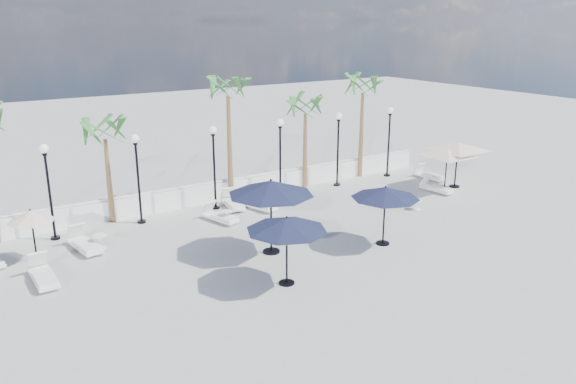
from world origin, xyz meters
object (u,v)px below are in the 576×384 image
parasol_navy_right (385,193)px  lounger_4 (220,216)px  lounger_3 (259,204)px  parasol_navy_left (287,224)px  lounger_0 (85,243)px  parasol_navy_mid (271,188)px  lounger_5 (233,202)px  lounger_7 (429,175)px  parasol_cream_small (31,217)px  parasol_cream_sq_a (448,149)px  parasol_cream_sq_b (458,143)px  lounger_6 (436,188)px  lounger_1 (43,275)px

parasol_navy_right → lounger_4: bearing=126.0°
lounger_3 → lounger_4: lounger_3 is taller
lounger_4 → parasol_navy_left: (-0.81, -6.62, 1.84)m
lounger_3 → lounger_0: bearing=167.2°
lounger_3 → parasol_navy_mid: (-2.10, -4.60, 2.27)m
parasol_navy_mid → parasol_navy_right: bearing=-21.9°
lounger_4 → lounger_5: (1.31, 1.36, 0.01)m
lounger_5 → parasol_navy_mid: size_ratio=0.62×
lounger_7 → parasol_cream_small: parasol_cream_small is taller
parasol_navy_left → parasol_cream_small: (-6.60, 6.39, -0.38)m
lounger_3 → parasol_navy_mid: size_ratio=0.61×
lounger_5 → lounger_7: bearing=1.8°
parasol_navy_right → parasol_cream_sq_a: (7.51, 3.73, 0.07)m
lounger_5 → parasol_cream_sq_b: (11.27, -3.23, 2.08)m
lounger_0 → lounger_5: size_ratio=1.07×
parasol_cream_sq_a → lounger_6: bearing=179.0°
parasol_navy_right → parasol_cream_small: 12.82m
lounger_0 → parasol_cream_sq_a: (17.37, -1.90, 1.87)m
parasol_cream_sq_a → parasol_cream_sq_b: 0.94m
lounger_4 → lounger_6: bearing=-26.7°
parasol_navy_right → lounger_6: bearing=28.4°
lounger_1 → parasol_navy_mid: bearing=-15.4°
lounger_3 → lounger_4: 2.26m
lounger_5 → parasol_navy_mid: bearing=-93.4°
parasol_cream_sq_a → parasol_cream_small: size_ratio=2.37×
lounger_6 → parasol_navy_mid: bearing=-178.1°
parasol_navy_mid → parasol_cream_sq_a: size_ratio=0.68×
parasol_cream_small → parasol_cream_sq_a: bearing=-5.3°
lounger_3 → lounger_5: 1.25m
lounger_4 → parasol_cream_sq_b: 12.89m
lounger_7 → parasol_cream_sq_a: 2.86m
lounger_5 → parasol_cream_sq_b: parasol_cream_sq_b is taller
parasol_navy_right → parasol_cream_small: bearing=154.6°
lounger_6 → parasol_cream_small: bearing=165.6°
lounger_0 → lounger_5: bearing=3.3°
lounger_1 → lounger_5: 9.52m
lounger_4 → parasol_cream_sq_a: 11.99m
parasol_navy_mid → lounger_1: bearing=165.9°
parasol_navy_right → lounger_3: bearing=107.5°
parasol_cream_sq_b → parasol_navy_left: bearing=-160.5°
parasol_navy_mid → parasol_navy_right: (4.06, -1.63, -0.44)m
lounger_4 → lounger_7: 12.58m
lounger_1 → parasol_cream_sq_b: bearing=-0.4°
lounger_1 → parasol_cream_sq_a: size_ratio=0.43×
lounger_1 → parasol_navy_right: 12.35m
lounger_3 → parasol_cream_sq_a: bearing=-31.9°
parasol_navy_left → lounger_0: bearing=126.9°
lounger_3 → lounger_5: (-0.90, 0.87, 0.01)m
lounger_4 → parasol_cream_small: parasol_cream_small is taller
parasol_cream_sq_b → parasol_cream_small: parasol_cream_sq_b is taller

